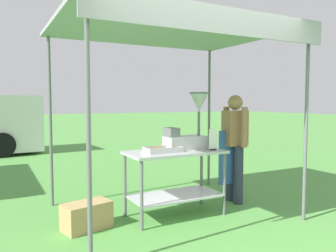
# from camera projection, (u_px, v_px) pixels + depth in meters

# --- Properties ---
(ground_plane) EXTENTS (70.00, 70.00, 0.00)m
(ground_plane) POSITION_uv_depth(u_px,v_px,m) (83.00, 162.00, 8.53)
(ground_plane) COLOR #519342
(stall_canopy) EXTENTS (2.95, 2.33, 2.48)m
(stall_canopy) POSITION_uv_depth(u_px,v_px,m) (172.00, 34.00, 4.42)
(stall_canopy) COLOR slate
(stall_canopy) RESTS_ON ground
(donut_cart) EXTENTS (1.30, 0.65, 0.87)m
(donut_cart) POSITION_uv_depth(u_px,v_px,m) (175.00, 168.00, 4.46)
(donut_cart) COLOR #B7B7BC
(donut_cart) RESTS_ON ground
(donut_tray) EXTENTS (0.47, 0.26, 0.07)m
(donut_tray) POSITION_uv_depth(u_px,v_px,m) (163.00, 150.00, 4.32)
(donut_tray) COLOR #B7B7BC
(donut_tray) RESTS_ON donut_cart
(donut_fryer) EXTENTS (0.63, 0.28, 0.78)m
(donut_fryer) POSITION_uv_depth(u_px,v_px,m) (189.00, 128.00, 4.60)
(donut_fryer) COLOR #B7B7BC
(donut_fryer) RESTS_ON donut_cart
(menu_sign) EXTENTS (0.13, 0.05, 0.28)m
(menu_sign) POSITION_uv_depth(u_px,v_px,m) (213.00, 141.00, 4.51)
(menu_sign) COLOR black
(menu_sign) RESTS_ON donut_cart
(vendor) EXTENTS (0.45, 0.53, 1.61)m
(vendor) POSITION_uv_depth(u_px,v_px,m) (234.00, 143.00, 5.05)
(vendor) COLOR #2D3347
(vendor) RESTS_ON ground
(supply_crate) EXTENTS (0.61, 0.44, 0.32)m
(supply_crate) POSITION_uv_depth(u_px,v_px,m) (87.00, 216.00, 4.01)
(supply_crate) COLOR tan
(supply_crate) RESTS_ON ground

